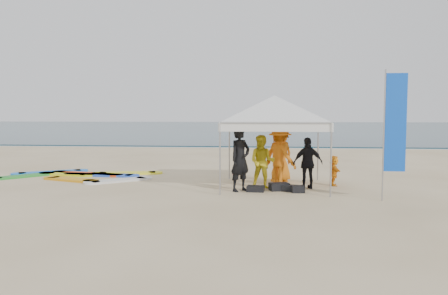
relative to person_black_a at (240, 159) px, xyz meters
name	(u,v)px	position (x,y,z in m)	size (l,w,h in m)	color
ground	(209,201)	(-0.71, -1.59, -0.94)	(120.00, 120.00, 0.00)	beige
ocean	(258,127)	(-0.71, 58.41, -0.90)	(160.00, 84.00, 0.08)	#0C2633
shoreline_foam	(245,147)	(-0.71, 16.61, -0.94)	(160.00, 1.20, 0.01)	silver
person_black_a	(240,159)	(0.00, 0.00, 0.00)	(0.69, 0.45, 1.88)	black
person_yellow	(262,162)	(0.64, 0.52, -0.13)	(0.79, 0.62, 1.62)	gold
person_orange_a	(280,157)	(1.18, 0.96, -0.01)	(1.21, 0.69, 1.87)	orange
person_black_b	(308,163)	(2.01, 0.61, -0.16)	(0.91, 0.38, 1.56)	black
person_orange_b	(280,154)	(1.21, 1.86, -0.02)	(0.90, 0.58, 1.83)	orange
person_seated	(334,171)	(2.88, 1.26, -0.46)	(0.88, 0.28, 0.95)	orange
canopy_tent	(274,96)	(0.99, 0.83, 1.87)	(4.28, 4.28, 3.22)	#A5A5A8
feather_flag	(394,124)	(4.03, -1.06, 1.06)	(0.57, 0.04, 3.40)	#A5A5A8
marker_pennant	(238,174)	(-0.08, 0.16, -0.44)	(0.28, 0.28, 0.64)	#A5A5A8
gear_pile	(278,188)	(1.11, 0.09, -0.84)	(1.68, 0.72, 0.22)	black
surfboard_spread	(81,175)	(-5.92, 2.47, -0.90)	(5.46, 3.30, 0.07)	yellow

